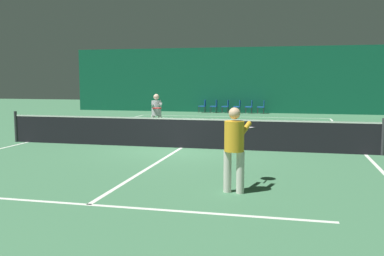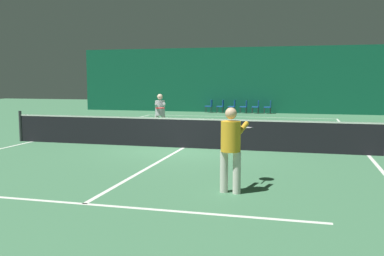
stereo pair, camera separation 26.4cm
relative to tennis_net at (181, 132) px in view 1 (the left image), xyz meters
name	(u,v)px [view 1 (the left image)]	position (x,y,z in m)	size (l,w,h in m)	color
ground_plane	(181,148)	(0.00, 0.00, -0.51)	(60.00, 60.00, 0.00)	#3D704C
backdrop_curtain	(239,80)	(0.00, 15.25, 1.63)	(23.00, 0.12, 4.28)	#0F5138
court_line_baseline_far	(232,117)	(0.00, 11.90, -0.51)	(11.00, 0.10, 0.00)	silver
court_line_service_far	(216,127)	(0.00, 6.40, -0.51)	(8.25, 0.10, 0.00)	silver
court_line_service_near	(88,205)	(0.00, -6.40, -0.51)	(8.25, 0.10, 0.00)	silver
court_line_sideline_left	(28,142)	(-5.50, 0.00, -0.51)	(0.10, 23.80, 0.00)	silver
court_line_sideline_right	(366,155)	(5.50, 0.00, -0.51)	(0.10, 23.80, 0.00)	silver
court_line_centre	(181,148)	(0.00, 0.00, -0.51)	(0.10, 12.80, 0.00)	silver
tennis_net	(181,132)	(0.00, 0.00, 0.00)	(12.00, 0.10, 1.07)	black
player_near	(235,143)	(2.34, -4.98, 0.44)	(0.56, 1.37, 1.63)	beige
player_far	(156,112)	(-1.65, 2.56, 0.43)	(0.76, 1.37, 1.61)	beige
courtside_chair_0	(203,105)	(-2.32, 14.70, -0.03)	(0.44, 0.44, 0.84)	#2D2D2D
courtside_chair_1	(215,105)	(-1.55, 14.70, -0.03)	(0.44, 0.44, 0.84)	#2D2D2D
courtside_chair_2	(226,106)	(-0.77, 14.70, -0.03)	(0.44, 0.44, 0.84)	#2D2D2D
courtside_chair_3	(238,106)	(0.00, 14.70, -0.03)	(0.44, 0.44, 0.84)	#2D2D2D
courtside_chair_4	(250,106)	(0.77, 14.70, -0.03)	(0.44, 0.44, 0.84)	#2D2D2D
courtside_chair_5	(262,106)	(1.54, 14.70, -0.03)	(0.44, 0.44, 0.84)	#2D2D2D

